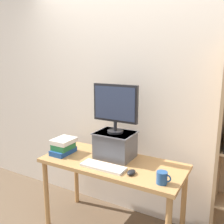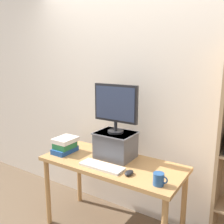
{
  "view_description": "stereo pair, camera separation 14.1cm",
  "coord_description": "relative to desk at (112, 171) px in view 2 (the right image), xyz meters",
  "views": [
    {
      "loc": [
        1.08,
        -1.93,
        1.72
      ],
      "look_at": [
        -0.03,
        0.04,
        1.22
      ],
      "focal_mm": 40.0,
      "sensor_mm": 36.0,
      "label": 1
    },
    {
      "loc": [
        1.2,
        -1.86,
        1.72
      ],
      "look_at": [
        -0.03,
        0.04,
        1.22
      ],
      "focal_mm": 40.0,
      "sensor_mm": 36.0,
      "label": 2
    }
  ],
  "objects": [
    {
      "name": "back_wall",
      "position": [
        0.0,
        0.46,
        0.64
      ],
      "size": [
        7.0,
        0.08,
        2.6
      ],
      "color": "beige",
      "rests_on": "ground_plane"
    },
    {
      "name": "desk",
      "position": [
        0.0,
        0.0,
        0.0
      ],
      "size": [
        1.37,
        0.6,
        0.75
      ],
      "color": "#B7844C",
      "rests_on": "ground_plane"
    },
    {
      "name": "riser_box",
      "position": [
        -0.03,
        0.11,
        0.23
      ],
      "size": [
        0.37,
        0.31,
        0.26
      ],
      "color": "#515156",
      "rests_on": "desk"
    },
    {
      "name": "computer_monitor",
      "position": [
        -0.03,
        0.11,
        0.62
      ],
      "size": [
        0.46,
        0.15,
        0.47
      ],
      "color": "black",
      "rests_on": "riser_box"
    },
    {
      "name": "keyboard",
      "position": [
        -0.01,
        -0.16,
        0.1
      ],
      "size": [
        0.42,
        0.14,
        0.02
      ],
      "color": "silver",
      "rests_on": "desk"
    },
    {
      "name": "computer_mouse",
      "position": [
        0.27,
        -0.15,
        0.11
      ],
      "size": [
        0.06,
        0.1,
        0.04
      ],
      "color": "black",
      "rests_on": "desk"
    },
    {
      "name": "book_stack",
      "position": [
        -0.54,
        -0.06,
        0.17
      ],
      "size": [
        0.19,
        0.26,
        0.16
      ],
      "color": "navy",
      "rests_on": "desk"
    },
    {
      "name": "coffee_mug",
      "position": [
        0.54,
        -0.18,
        0.14
      ],
      "size": [
        0.12,
        0.09,
        0.1
      ],
      "color": "#234C84",
      "rests_on": "desk"
    }
  ]
}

